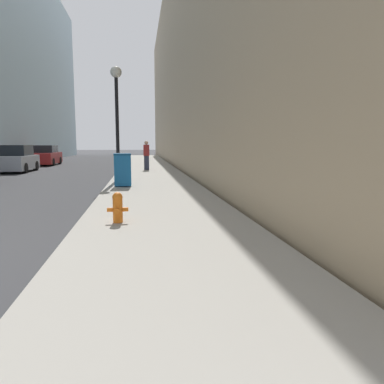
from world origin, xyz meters
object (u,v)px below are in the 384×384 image
Objects in this scene: parked_sedan_near at (16,160)px; parked_sedan_far at (45,156)px; trash_bin at (123,170)px; lamppost at (117,105)px; pedestrian_on_sidewalk at (146,155)px; fire_hydrant at (118,207)px.

parked_sedan_far is (-0.02, 7.62, -0.02)m from parked_sedan_near.
parked_sedan_near is (-7.20, 10.49, -0.03)m from trash_bin.
lamppost is at bearing -65.82° from parked_sedan_far.
parked_sedan_far is 12.25m from pedestrian_on_sidewalk.
fire_hydrant is at bearing -73.47° from parked_sedan_far.
fire_hydrant is 15.95m from pedestrian_on_sidewalk.
trash_bin is at bearing -96.77° from pedestrian_on_sidewalk.
parked_sedan_far is at bearing 106.53° from fire_hydrant.
trash_bin is 0.25× the size of lamppost.
lamppost is 6.94m from pedestrian_on_sidewalk.
fire_hydrant is at bearing -86.96° from lamppost.
trash_bin is 0.31× the size of parked_sedan_near.
pedestrian_on_sidewalk is (1.41, 6.33, -2.47)m from lamppost.
lamppost is 10.70m from parked_sedan_near.
parked_sedan_near is 7.62m from parked_sedan_far.
trash_bin is at bearing -68.28° from parked_sedan_far.
trash_bin is 0.29× the size of parked_sedan_far.
pedestrian_on_sidewalk is at bearing 83.23° from trash_bin.
lamppost is (-0.51, 9.58, 3.05)m from fire_hydrant.
parked_sedan_far is (-7.40, 24.92, 0.27)m from fire_hydrant.
fire_hydrant is 0.50× the size of trash_bin.
parked_sedan_near is (-7.38, 17.31, 0.29)m from fire_hydrant.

